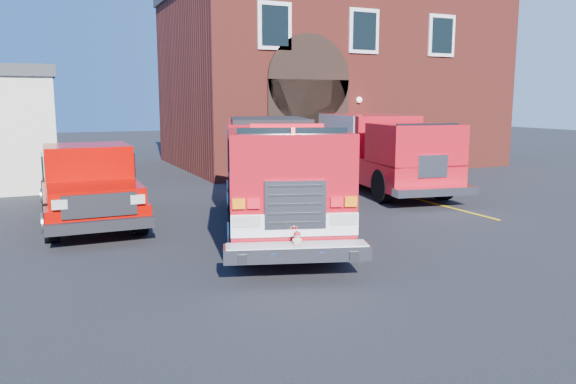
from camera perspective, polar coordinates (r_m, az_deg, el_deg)
name	(u,v)px	position (r m, az deg, el deg)	size (l,w,h in m)	color
ground	(266,241)	(12.83, -2.20, -4.96)	(100.00, 100.00, 0.00)	black
parking_stripe_near	(461,210)	(17.07, 17.14, -1.79)	(0.12, 3.00, 0.01)	#E3B70B
parking_stripe_mid	(400,195)	(19.38, 11.31, -0.28)	(0.12, 3.00, 0.01)	#E3B70B
parking_stripe_far	(354,183)	(21.86, 6.75, 0.90)	(0.12, 3.00, 0.01)	#E3B70B
fire_station	(327,79)	(28.96, 4.00, 11.39)	(15.20, 10.20, 8.45)	maroon
fire_engine	(275,172)	(13.97, -1.33, 2.05)	(5.00, 9.08, 2.70)	black
pickup_truck	(88,185)	(15.62, -19.66, 0.68)	(2.26, 6.25, 2.04)	black
secondary_truck	(378,149)	(20.54, 9.16, 4.33)	(3.77, 8.41, 2.63)	black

